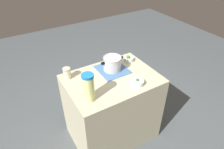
% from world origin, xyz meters
% --- Properties ---
extents(ground_plane, '(8.00, 8.00, 0.00)m').
position_xyz_m(ground_plane, '(0.00, 0.00, 0.00)').
color(ground_plane, '#495053').
extents(counter_slab, '(1.01, 0.74, 0.91)m').
position_xyz_m(counter_slab, '(0.00, 0.00, 0.46)').
color(counter_slab, '#B3AD8D').
rests_on(counter_slab, ground_plane).
extents(dish_cloth, '(0.32, 0.35, 0.01)m').
position_xyz_m(dish_cloth, '(0.09, 0.14, 0.92)').
color(dish_cloth, '#456B9A').
rests_on(dish_cloth, counter_slab).
extents(cooking_pot, '(0.28, 0.21, 0.16)m').
position_xyz_m(cooking_pot, '(0.09, 0.14, 1.01)').
color(cooking_pot, '#B7B7BC').
rests_on(cooking_pot, dish_cloth).
extents(lemonade_pitcher, '(0.11, 0.11, 0.29)m').
position_xyz_m(lemonade_pitcher, '(-0.36, -0.18, 1.06)').
color(lemonade_pitcher, '#E6EE91').
rests_on(lemonade_pitcher, counter_slab).
extents(mason_jar, '(0.09, 0.09, 0.13)m').
position_xyz_m(mason_jar, '(-0.41, 0.26, 0.98)').
color(mason_jar, beige).
rests_on(mason_jar, counter_slab).
extents(broccoli_bowl_front, '(0.13, 0.13, 0.07)m').
position_xyz_m(broccoli_bowl_front, '(0.17, -0.23, 0.94)').
color(broccoli_bowl_front, silver).
rests_on(broccoli_bowl_front, counter_slab).
extents(broccoli_bowl_center, '(0.12, 0.12, 0.08)m').
position_xyz_m(broccoli_bowl_center, '(0.36, 0.21, 0.94)').
color(broccoli_bowl_center, silver).
rests_on(broccoli_bowl_center, counter_slab).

